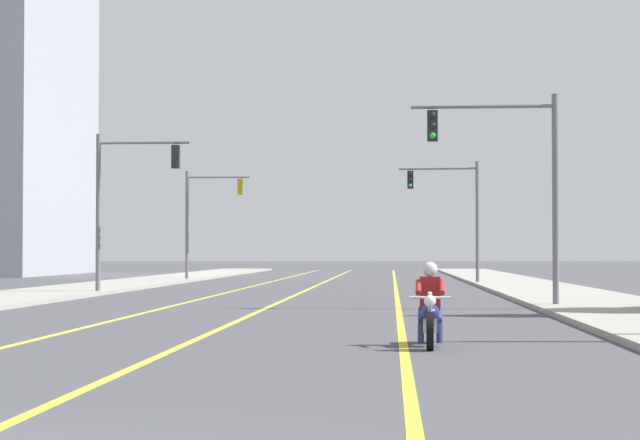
{
  "coord_description": "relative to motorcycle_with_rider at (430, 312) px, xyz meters",
  "views": [
    {
      "loc": [
        3.41,
        -8.17,
        1.63
      ],
      "look_at": [
        1.63,
        20.26,
        2.44
      ],
      "focal_mm": 63.84,
      "sensor_mm": 36.0,
      "label": 1
    }
  ],
  "objects": [
    {
      "name": "motorcycle_with_rider",
      "position": [
        0.0,
        0.0,
        0.0
      ],
      "size": [
        0.7,
        2.19,
        1.46
      ],
      "color": "black",
      "rests_on": "ground"
    },
    {
      "name": "traffic_signal_mid_right",
      "position": [
        2.55,
        37.75,
        3.46
      ],
      "size": [
        4.04,
        0.43,
        6.2
      ],
      "color": "slate",
      "rests_on": "ground"
    },
    {
      "name": "lane_stripe_center",
      "position": [
        -4.3,
        33.43,
        -0.58
      ],
      "size": [
        0.16,
        100.0,
        0.01
      ],
      "primitive_type": "cube",
      "color": "yellow",
      "rests_on": "ground"
    },
    {
      "name": "traffic_signal_mid_left",
      "position": [
        -11.14,
        43.59,
        3.43
      ],
      "size": [
        3.63,
        0.41,
        6.2
      ],
      "color": "slate",
      "rests_on": "ground"
    },
    {
      "name": "traffic_signal_near_left",
      "position": [
        -10.97,
        23.48,
        3.43
      ],
      "size": [
        3.65,
        0.37,
        6.2
      ],
      "color": "slate",
      "rests_on": "ground"
    },
    {
      "name": "sidewalk_kerb_right",
      "position": [
        5.56,
        28.43,
        -0.52
      ],
      "size": [
        4.4,
        110.0,
        0.14
      ],
      "primitive_type": "cube",
      "color": "#9E998E",
      "rests_on": "ground"
    },
    {
      "name": "sidewalk_kerb_left",
      "position": [
        -13.73,
        28.43,
        -0.52
      ],
      "size": [
        4.4,
        110.0,
        0.14
      ],
      "primitive_type": "cube",
      "color": "#9E998E",
      "rests_on": "ground"
    },
    {
      "name": "traffic_signal_near_right",
      "position": [
        2.88,
        13.3,
        3.47
      ],
      "size": [
        4.23,
        0.37,
        6.2
      ],
      "color": "slate",
      "rests_on": "ground"
    },
    {
      "name": "lane_stripe_right",
      "position": [
        -0.46,
        33.43,
        -0.58
      ],
      "size": [
        0.16,
        100.0,
        0.01
      ],
      "primitive_type": "cube",
      "color": "yellow",
      "rests_on": "ground"
    },
    {
      "name": "lane_stripe_left",
      "position": [
        -7.27,
        33.43,
        -0.58
      ],
      "size": [
        0.16,
        100.0,
        0.01
      ],
      "primitive_type": "cube",
      "color": "yellow",
      "rests_on": "ground"
    }
  ]
}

